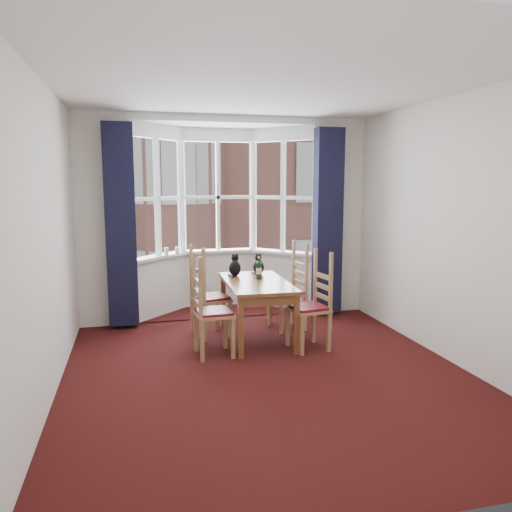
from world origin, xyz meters
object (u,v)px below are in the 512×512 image
object	(u,v)px
cat_right	(259,266)
dining_table	(257,289)
chair_left_far	(205,300)
candle_short	(177,251)
wine_bottle	(259,269)
cat_left	(235,267)
chair_right_far	(294,293)
chair_right_near	(316,308)
candle_tall	(166,251)
chair_left_near	(206,314)

from	to	relation	value
cat_right	dining_table	bearing A→B (deg)	-106.74
chair_left_far	cat_right	xyz separation A→B (m)	(0.75, 0.24, 0.35)
chair_left_far	candle_short	world-z (taller)	candle_short
wine_bottle	cat_left	bearing A→B (deg)	130.26
chair_right_far	chair_right_near	bearing A→B (deg)	-90.30
chair_left_far	chair_right_far	xyz separation A→B (m)	(1.19, 0.11, 0.00)
chair_right_near	candle_short	xyz separation A→B (m)	(-1.41, 1.93, 0.45)
chair_left_far	candle_short	size ratio (longest dim) A/B	8.21
chair_right_far	cat_right	distance (m)	0.58
chair_right_far	wine_bottle	size ratio (longest dim) A/B	3.36
cat_right	candle_tall	distance (m)	1.47
cat_right	chair_left_far	bearing A→B (deg)	-162.22
cat_left	chair_left_near	bearing A→B (deg)	-120.24
wine_bottle	dining_table	bearing A→B (deg)	-115.37
chair_left_near	candle_tall	bearing A→B (deg)	99.06
chair_left_near	cat_right	size ratio (longest dim) A/B	3.37
chair_right_far	cat_right	xyz separation A→B (m)	(-0.44, 0.13, 0.35)
wine_bottle	candle_short	size ratio (longest dim) A/B	2.44
cat_left	cat_right	bearing A→B (deg)	10.70
chair_right_near	candle_tall	bearing A→B (deg)	129.47
dining_table	chair_left_far	bearing A→B (deg)	158.47
chair_left_near	cat_right	bearing A→B (deg)	48.05
cat_left	chair_right_far	bearing A→B (deg)	-4.95
candle_tall	candle_short	distance (m)	0.16
chair_right_far	wine_bottle	xyz separation A→B (m)	(-0.53, -0.22, 0.37)
cat_right	candle_short	distance (m)	1.38
cat_right	cat_left	bearing A→B (deg)	-169.30
cat_right	chair_right_far	bearing A→B (deg)	-16.19
dining_table	chair_right_near	size ratio (longest dim) A/B	1.50
dining_table	wine_bottle	size ratio (longest dim) A/B	5.04
cat_right	candle_tall	bearing A→B (deg)	140.05
dining_table	candle_tall	bearing A→B (deg)	124.67
chair_right_far	candle_short	bearing A→B (deg)	142.08
dining_table	wine_bottle	bearing A→B (deg)	64.63
dining_table	wine_bottle	xyz separation A→B (m)	(0.06, 0.13, 0.21)
chair_left_near	chair_left_far	distance (m)	0.69
chair_left_far	chair_right_near	xyz separation A→B (m)	(1.18, -0.72, 0.00)
chair_left_near	candle_short	bearing A→B (deg)	94.30
dining_table	wine_bottle	distance (m)	0.25
chair_left_near	cat_right	distance (m)	1.29
cat_left	candle_short	bearing A→B (deg)	121.90
chair_left_far	candle_short	distance (m)	1.31
chair_left_near	chair_right_far	xyz separation A→B (m)	(1.27, 0.79, 0.00)
chair_right_near	candle_tall	size ratio (longest dim) A/B	8.40
cat_left	wine_bottle	xyz separation A→B (m)	(0.24, -0.29, 0.01)
chair_left_far	cat_left	size ratio (longest dim) A/B	3.15
cat_left	candle_tall	distance (m)	1.29
chair_right_near	cat_left	size ratio (longest dim) A/B	3.15
cat_right	candle_short	xyz separation A→B (m)	(-0.97, 0.97, 0.10)
chair_left_near	candle_tall	world-z (taller)	candle_tall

